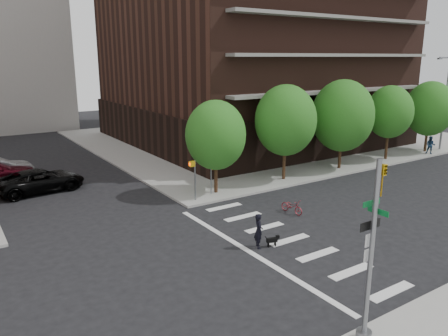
# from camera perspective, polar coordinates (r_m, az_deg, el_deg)

# --- Properties ---
(ground) EXTENTS (120.00, 120.00, 0.00)m
(ground) POSITION_cam_1_polar(r_m,az_deg,el_deg) (20.91, 2.24, -11.22)
(ground) COLOR black
(ground) RESTS_ON ground
(sidewalk_ne) EXTENTS (39.00, 33.00, 0.15)m
(sidewalk_ne) POSITION_cam_1_polar(r_m,az_deg,el_deg) (50.80, 5.62, 4.12)
(sidewalk_ne) COLOR gray
(sidewalk_ne) RESTS_ON ground
(crosswalk) EXTENTS (3.85, 13.00, 0.01)m
(crosswalk) POSITION_cam_1_polar(r_m,az_deg,el_deg) (22.16, 6.96, -9.78)
(crosswalk) COLOR silver
(crosswalk) RESTS_ON ground
(tree_a) EXTENTS (4.00, 4.00, 5.90)m
(tree_a) POSITION_cam_1_polar(r_m,az_deg,el_deg) (28.59, -1.09, 4.31)
(tree_a) COLOR #301E11
(tree_a) RESTS_ON sidewalk_ne
(tree_b) EXTENTS (4.50, 4.50, 6.65)m
(tree_b) POSITION_cam_1_polar(r_m,az_deg,el_deg) (32.09, 8.04, 6.18)
(tree_b) COLOR #301E11
(tree_b) RESTS_ON sidewalk_ne
(tree_c) EXTENTS (5.00, 5.00, 6.80)m
(tree_c) POSITION_cam_1_polar(r_m,az_deg,el_deg) (36.32, 15.22, 6.60)
(tree_c) COLOR #301E11
(tree_c) RESTS_ON sidewalk_ne
(tree_d) EXTENTS (4.00, 4.00, 6.20)m
(tree_d) POSITION_cam_1_polar(r_m,az_deg,el_deg) (41.00, 20.83, 6.86)
(tree_d) COLOR #301E11
(tree_d) RESTS_ON sidewalk_ne
(tree_e) EXTENTS (4.50, 4.50, 6.35)m
(tree_e) POSITION_cam_1_polar(r_m,az_deg,el_deg) (45.98, 25.27, 7.02)
(tree_e) COLOR #301E11
(tree_e) RESTS_ON sidewalk_ne
(traffic_signal) EXTENTS (0.90, 0.75, 6.00)m
(traffic_signal) POSITION_cam_1_polar(r_m,az_deg,el_deg) (14.59, 18.57, -12.14)
(traffic_signal) COLOR slate
(traffic_signal) RESTS_ON sidewalk_s
(pedestrian_signal) EXTENTS (2.18, 0.67, 2.60)m
(pedestrian_signal) POSITION_cam_1_polar(r_m,az_deg,el_deg) (27.73, -3.37, -0.67)
(pedestrian_signal) COLOR slate
(pedestrian_signal) RESTS_ON sidewalk_ne
(streetlamp) EXTENTS (2.14, 0.22, 9.00)m
(streetlamp) POSITION_cam_1_polar(r_m,az_deg,el_deg) (47.30, 26.89, 8.29)
(streetlamp) COLOR slate
(streetlamp) RESTS_ON sidewalk_ne
(parked_car_black) EXTENTS (3.17, 5.94, 1.59)m
(parked_car_black) POSITION_cam_1_polar(r_m,az_deg,el_deg) (32.41, -22.82, -1.52)
(parked_car_black) COLOR black
(parked_car_black) RESTS_ON ground
(scooter) EXTENTS (0.73, 1.66, 0.85)m
(scooter) POSITION_cam_1_polar(r_m,az_deg,el_deg) (26.24, 8.85, -4.97)
(scooter) COLOR maroon
(scooter) RESTS_ON ground
(dog_walker) EXTENTS (0.74, 0.63, 1.73)m
(dog_walker) POSITION_cam_1_polar(r_m,az_deg,el_deg) (21.34, 4.54, -8.18)
(dog_walker) COLOR black
(dog_walker) RESTS_ON ground
(dog) EXTENTS (0.66, 0.33, 0.55)m
(dog) POSITION_cam_1_polar(r_m,az_deg,el_deg) (21.70, 6.37, -9.31)
(dog) COLOR black
(dog) RESTS_ON ground
(pedestrian_far) EXTENTS (0.99, 0.89, 1.68)m
(pedestrian_far) POSITION_cam_1_polar(r_m,az_deg,el_deg) (45.24, 25.36, 2.72)
(pedestrian_far) COLOR #18314E
(pedestrian_far) RESTS_ON sidewalk_ne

